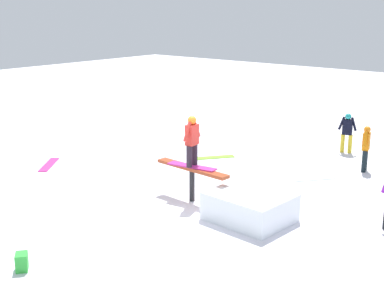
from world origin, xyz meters
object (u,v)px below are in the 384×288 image
(rail_feature, at_px, (192,173))
(bystander_black, at_px, (347,131))
(loose_snowboard_magenta, at_px, (49,165))
(loose_snowboard_lime, at_px, (214,157))
(bystander_orange, at_px, (366,146))
(main_rider_on_rail, at_px, (192,142))
(backpack_on_snow, at_px, (22,262))
(loose_snowboard_white, at_px, (313,179))

(rail_feature, distance_m, bystander_black, 7.03)
(loose_snowboard_magenta, xyz_separation_m, loose_snowboard_lime, (-3.50, -4.01, 0.00))
(rail_feature, xyz_separation_m, bystander_orange, (-2.38, -5.33, 0.02))
(main_rider_on_rail, distance_m, backpack_on_snow, 5.13)
(bystander_black, height_order, loose_snowboard_lime, bystander_black)
(rail_feature, height_order, loose_snowboard_magenta, rail_feature)
(main_rider_on_rail, distance_m, loose_snowboard_magenta, 5.75)
(loose_snowboard_magenta, distance_m, loose_snowboard_lime, 5.32)
(main_rider_on_rail, height_order, loose_snowboard_white, main_rider_on_rail)
(loose_snowboard_lime, relative_size, backpack_on_snow, 4.00)
(loose_snowboard_lime, height_order, backpack_on_snow, backpack_on_snow)
(main_rider_on_rail, relative_size, loose_snowboard_magenta, 0.91)
(bystander_orange, xyz_separation_m, loose_snowboard_white, (0.81, 1.73, -0.77))
(main_rider_on_rail, xyz_separation_m, loose_snowboard_white, (-1.57, -3.60, -1.56))
(backpack_on_snow, bearing_deg, loose_snowboard_lime, -39.59)
(bystander_black, relative_size, loose_snowboard_lime, 1.00)
(backpack_on_snow, bearing_deg, rail_feature, -53.46)
(bystander_orange, bearing_deg, bystander_black, -155.05)
(rail_feature, xyz_separation_m, main_rider_on_rail, (0.00, 0.00, 0.81))
(main_rider_on_rail, relative_size, bystander_orange, 0.97)
(bystander_orange, bearing_deg, rail_feature, -38.18)
(rail_feature, xyz_separation_m, bystander_black, (-1.05, -6.95, -0.00))
(loose_snowboard_white, relative_size, backpack_on_snow, 3.85)
(bystander_orange, bearing_deg, loose_snowboard_lime, -82.15)
(backpack_on_snow, bearing_deg, loose_snowboard_white, -63.37)
(bystander_orange, relative_size, backpack_on_snow, 4.10)
(main_rider_on_rail, distance_m, loose_snowboard_lime, 4.37)
(loose_snowboard_white, bearing_deg, rail_feature, 13.72)
(bystander_black, bearing_deg, loose_snowboard_white, -98.73)
(loose_snowboard_magenta, height_order, loose_snowboard_lime, same)
(loose_snowboard_white, bearing_deg, loose_snowboard_lime, -52.01)
(backpack_on_snow, bearing_deg, main_rider_on_rail, -53.46)
(main_rider_on_rail, xyz_separation_m, loose_snowboard_lime, (2.02, -3.55, -1.56))
(bystander_black, bearing_deg, loose_snowboard_lime, -149.49)
(rail_feature, distance_m, loose_snowboard_white, 4.00)
(loose_snowboard_magenta, height_order, loose_snowboard_white, same)
(rail_feature, distance_m, loose_snowboard_magenta, 5.58)
(loose_snowboard_magenta, bearing_deg, loose_snowboard_white, 80.80)
(loose_snowboard_magenta, bearing_deg, bystander_orange, 87.23)
(loose_snowboard_lime, bearing_deg, bystander_orange, -32.06)
(rail_feature, xyz_separation_m, loose_snowboard_white, (-1.57, -3.60, -0.75))
(rail_feature, bearing_deg, main_rider_on_rail, 0.00)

